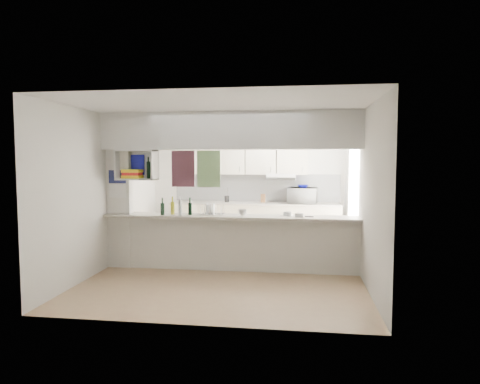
% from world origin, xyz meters
% --- Properties ---
extents(floor, '(4.80, 4.80, 0.00)m').
position_xyz_m(floor, '(0.00, 0.00, 0.00)').
color(floor, tan).
rests_on(floor, ground).
extents(ceiling, '(4.80, 4.80, 0.00)m').
position_xyz_m(ceiling, '(0.00, 0.00, 2.60)').
color(ceiling, white).
rests_on(ceiling, wall_back).
extents(wall_back, '(4.20, 0.00, 4.20)m').
position_xyz_m(wall_back, '(0.00, 2.40, 1.30)').
color(wall_back, silver).
rests_on(wall_back, floor).
extents(wall_left, '(0.00, 4.80, 4.80)m').
position_xyz_m(wall_left, '(-2.10, 0.00, 1.30)').
color(wall_left, silver).
rests_on(wall_left, floor).
extents(wall_right, '(0.00, 4.80, 4.80)m').
position_xyz_m(wall_right, '(2.10, 0.00, 1.30)').
color(wall_right, silver).
rests_on(wall_right, floor).
extents(servery_partition, '(4.20, 0.50, 2.60)m').
position_xyz_m(servery_partition, '(-0.17, 0.00, 1.66)').
color(servery_partition, silver).
rests_on(servery_partition, floor).
extents(cubby_shelf, '(0.65, 0.35, 0.50)m').
position_xyz_m(cubby_shelf, '(-1.57, -0.06, 1.71)').
color(cubby_shelf, white).
rests_on(cubby_shelf, bulkhead).
extents(kitchen_run, '(3.60, 0.63, 2.24)m').
position_xyz_m(kitchen_run, '(0.16, 2.14, 0.83)').
color(kitchen_run, beige).
rests_on(kitchen_run, floor).
extents(microwave, '(0.65, 0.48, 0.33)m').
position_xyz_m(microwave, '(1.20, 2.12, 1.08)').
color(microwave, white).
rests_on(microwave, bench_top).
extents(bowl, '(0.23, 0.23, 0.06)m').
position_xyz_m(bowl, '(1.21, 2.14, 1.28)').
color(bowl, '#0C0E88').
rests_on(bowl, microwave).
extents(dish_rack, '(0.38, 0.29, 0.20)m').
position_xyz_m(dish_rack, '(-0.30, 0.05, 1.00)').
color(dish_rack, silver).
rests_on(dish_rack, breakfast_bar).
extents(cup, '(0.13, 0.13, 0.10)m').
position_xyz_m(cup, '(0.22, -0.08, 0.99)').
color(cup, white).
rests_on(cup, dish_rack).
extents(wine_bottles, '(0.51, 0.14, 0.32)m').
position_xyz_m(wine_bottles, '(-0.89, -0.06, 1.03)').
color(wine_bottles, black).
rests_on(wine_bottles, breakfast_bar).
extents(plastic_tubs, '(0.49, 0.21, 0.07)m').
position_xyz_m(plastic_tubs, '(1.03, 0.02, 0.95)').
color(plastic_tubs, silver).
rests_on(plastic_tubs, breakfast_bar).
extents(utensil_jar, '(0.10, 0.10, 0.14)m').
position_xyz_m(utensil_jar, '(-0.42, 2.15, 0.99)').
color(utensil_jar, black).
rests_on(utensil_jar, bench_top).
extents(knife_block, '(0.10, 0.08, 0.18)m').
position_xyz_m(knife_block, '(0.37, 2.18, 1.01)').
color(knife_block, brown).
rests_on(knife_block, bench_top).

